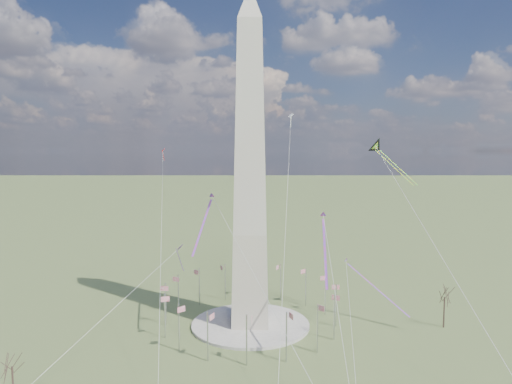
{
  "coord_description": "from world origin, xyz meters",
  "views": [
    {
      "loc": [
        5.03,
        -135.12,
        53.22
      ],
      "look_at": [
        1.7,
        0.0,
        41.06
      ],
      "focal_mm": 32.0,
      "sensor_mm": 36.0,
      "label": 1
    }
  ],
  "objects": [
    {
      "name": "tree_far",
      "position": [
        -49.43,
        -42.85,
        7.84
      ],
      "size": [
        6.29,
        6.29,
        11.0
      ],
      "color": "#4F3730",
      "rests_on": "ground"
    },
    {
      "name": "kite_streamer_mid",
      "position": [
        -13.12,
        -2.23,
        34.24
      ],
      "size": [
        4.08,
        22.14,
        15.23
      ],
      "rotation": [
        0.0,
        0.0,
        3.02
      ],
      "color": "#ED2550",
      "rests_on": "ground"
    },
    {
      "name": "kite_streamer_right",
      "position": [
        36.52,
        6.02,
        12.9
      ],
      "size": [
        18.16,
        14.48,
        15.09
      ],
      "rotation": [
        0.0,
        0.0,
        4.05
      ],
      "color": "#ED2550",
      "rests_on": "ground"
    },
    {
      "name": "washington_monument",
      "position": [
        0.0,
        0.0,
        47.95
      ],
      "size": [
        15.56,
        15.56,
        100.0
      ],
      "color": "#BFB5A0",
      "rests_on": "plaza"
    },
    {
      "name": "flagpole_ring",
      "position": [
        -0.0,
        -0.0,
        7.27
      ],
      "size": [
        54.4,
        54.4,
        13.0
      ],
      "color": "silver",
      "rests_on": "ground"
    },
    {
      "name": "kite_small_red",
      "position": [
        -33.13,
        31.45,
        53.07
      ],
      "size": [
        1.16,
        1.8,
        4.4
      ],
      "rotation": [
        0.0,
        0.0,
        2.86
      ],
      "color": "red",
      "rests_on": "ground"
    },
    {
      "name": "kite_small_white",
      "position": [
        13.92,
        38.68,
        66.09
      ],
      "size": [
        1.9,
        1.68,
        5.09
      ],
      "rotation": [
        0.0,
        0.0,
        3.17
      ],
      "color": "white",
      "rests_on": "ground"
    },
    {
      "name": "kite_delta_black",
      "position": [
        40.42,
        11.61,
        53.83
      ],
      "size": [
        13.44,
        16.51,
        14.39
      ],
      "rotation": [
        0.0,
        0.0,
        3.76
      ],
      "color": "black",
      "rests_on": "ground"
    },
    {
      "name": "kite_diamond_purple",
      "position": [
        -22.39,
        4.88,
        22.01
      ],
      "size": [
        2.15,
        3.03,
        8.89
      ],
      "rotation": [
        0.0,
        0.0,
        2.4
      ],
      "color": "#501D83",
      "rests_on": "ground"
    },
    {
      "name": "plaza",
      "position": [
        0.0,
        0.0,
        0.4
      ],
      "size": [
        36.0,
        36.0,
        0.8
      ],
      "primitive_type": "cylinder",
      "color": "#BBB3AB",
      "rests_on": "ground"
    },
    {
      "name": "ground",
      "position": [
        0.0,
        0.0,
        0.0
      ],
      "size": [
        2000.0,
        2000.0,
        0.0
      ],
      "primitive_type": "plane",
      "color": "#445329",
      "rests_on": "ground"
    },
    {
      "name": "kite_streamer_left",
      "position": [
        20.25,
        -15.19,
        30.09
      ],
      "size": [
        3.05,
        23.0,
        15.78
      ],
      "rotation": [
        0.0,
        0.0,
        3.07
      ],
      "color": "#ED2550",
      "rests_on": "ground"
    },
    {
      "name": "tree_near",
      "position": [
        58.54,
        -0.02,
        10.1
      ],
      "size": [
        8.09,
        8.09,
        14.17
      ],
      "color": "#4F3730",
      "rests_on": "ground"
    }
  ]
}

